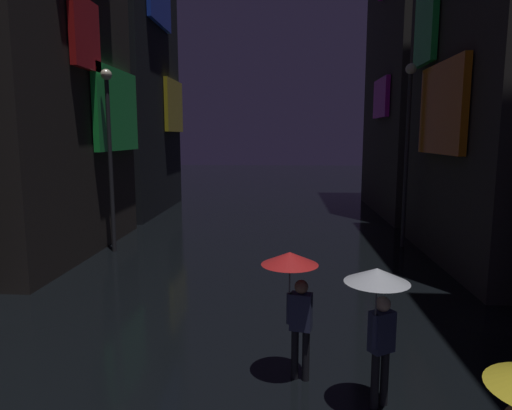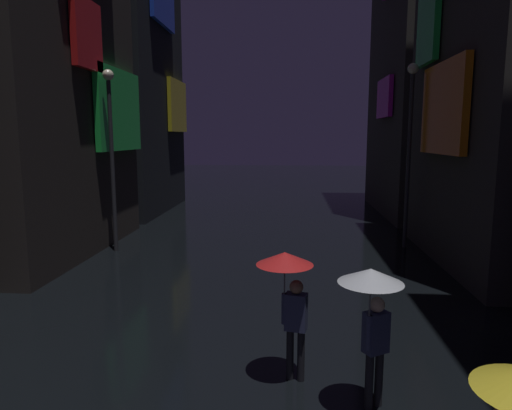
% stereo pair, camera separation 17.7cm
% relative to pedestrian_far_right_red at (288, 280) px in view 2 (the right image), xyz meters
% --- Properties ---
extents(building_left_mid, '(4.25, 8.23, 13.27)m').
position_rel_pedestrian_far_right_red_xyz_m(building_left_mid, '(-8.42, 7.68, 4.97)').
color(building_left_mid, '#2D2826').
rests_on(building_left_mid, ground).
extents(pedestrian_far_right_red, '(0.90, 0.90, 2.12)m').
position_rel_pedestrian_far_right_red_xyz_m(pedestrian_far_right_red, '(0.00, 0.00, 0.00)').
color(pedestrian_far_right_red, black).
rests_on(pedestrian_far_right_red, ground).
extents(pedestrian_foreground_left_clear, '(0.90, 0.90, 2.12)m').
position_rel_pedestrian_far_right_red_xyz_m(pedestrian_foreground_left_clear, '(1.16, -0.76, 0.00)').
color(pedestrian_foreground_left_clear, black).
rests_on(pedestrian_foreground_left_clear, ground).
extents(streetlamp_left_far, '(0.36, 0.36, 6.04)m').
position_rel_pedestrian_far_right_red_xyz_m(streetlamp_left_far, '(-5.94, 7.91, 2.06)').
color(streetlamp_left_far, '#2D2D33').
rests_on(streetlamp_left_far, ground).
extents(streetlamp_right_far, '(0.36, 0.36, 6.33)m').
position_rel_pedestrian_far_right_red_xyz_m(streetlamp_right_far, '(4.06, 9.24, 2.22)').
color(streetlamp_right_far, '#2D2D33').
rests_on(streetlamp_right_far, ground).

